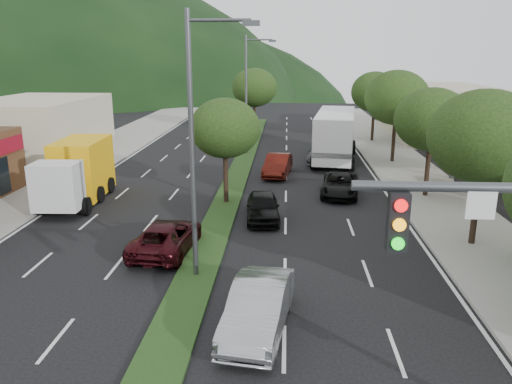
# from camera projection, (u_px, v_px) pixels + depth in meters

# --- Properties ---
(sidewalk_right) EXTENTS (5.00, 90.00, 0.15)m
(sidewalk_right) POSITION_uv_depth(u_px,v_px,m) (413.00, 177.00, 35.29)
(sidewalk_right) COLOR gray
(sidewalk_right) RESTS_ON ground
(sidewalk_left) EXTENTS (6.00, 90.00, 0.15)m
(sidewalk_left) POSITION_uv_depth(u_px,v_px,m) (62.00, 172.00, 36.79)
(sidewalk_left) COLOR gray
(sidewalk_left) RESTS_ON ground
(median) EXTENTS (1.60, 56.00, 0.12)m
(median) POSITION_uv_depth(u_px,v_px,m) (241.00, 166.00, 38.91)
(median) COLOR #1B3513
(median) RESTS_ON ground
(bldg_left_far) EXTENTS (9.00, 14.00, 4.60)m
(bldg_left_far) POSITION_uv_depth(u_px,v_px,m) (39.00, 124.00, 45.20)
(bldg_left_far) COLOR #C0BA98
(bldg_left_far) RESTS_ON ground
(bldg_right_far) EXTENTS (10.00, 16.00, 5.20)m
(bldg_right_far) POSITION_uv_depth(u_px,v_px,m) (439.00, 112.00, 52.47)
(bldg_right_far) COLOR #C0BA98
(bldg_right_far) RESTS_ON ground
(tree_r_b) EXTENTS (4.80, 4.80, 6.94)m
(tree_r_b) POSITION_uv_depth(u_px,v_px,m) (484.00, 137.00, 21.49)
(tree_r_b) COLOR black
(tree_r_b) RESTS_ON sidewalk_right
(tree_r_c) EXTENTS (4.40, 4.40, 6.48)m
(tree_r_c) POSITION_uv_depth(u_px,v_px,m) (432.00, 120.00, 29.26)
(tree_r_c) COLOR black
(tree_r_c) RESTS_ON sidewalk_right
(tree_r_d) EXTENTS (5.00, 5.00, 7.17)m
(tree_r_d) POSITION_uv_depth(u_px,v_px,m) (397.00, 98.00, 38.76)
(tree_r_d) COLOR black
(tree_r_d) RESTS_ON sidewalk_right
(tree_r_e) EXTENTS (4.60, 4.60, 6.71)m
(tree_r_e) POSITION_uv_depth(u_px,v_px,m) (375.00, 92.00, 48.45)
(tree_r_e) COLOR black
(tree_r_e) RESTS_ON sidewalk_right
(tree_med_near) EXTENTS (4.00, 4.00, 6.02)m
(tree_med_near) POSITION_uv_depth(u_px,v_px,m) (225.00, 128.00, 28.12)
(tree_med_near) COLOR black
(tree_med_near) RESTS_ON median
(tree_med_far) EXTENTS (4.80, 4.80, 6.94)m
(tree_med_far) POSITION_uv_depth(u_px,v_px,m) (254.00, 88.00, 52.97)
(tree_med_far) COLOR black
(tree_med_far) RESTS_ON median
(streetlight_near) EXTENTS (2.60, 0.25, 10.00)m
(streetlight_near) POSITION_uv_depth(u_px,v_px,m) (197.00, 136.00, 18.19)
(streetlight_near) COLOR #47494C
(streetlight_near) RESTS_ON ground
(streetlight_mid) EXTENTS (2.60, 0.25, 10.00)m
(streetlight_mid) POSITION_uv_depth(u_px,v_px,m) (249.00, 89.00, 42.23)
(streetlight_mid) COLOR #47494C
(streetlight_mid) RESTS_ON ground
(sedan_silver) EXTENTS (2.33, 5.02, 1.59)m
(sedan_silver) POSITION_uv_depth(u_px,v_px,m) (258.00, 307.00, 15.69)
(sedan_silver) COLOR #97999D
(sedan_silver) RESTS_ON ground
(suv_maroon) EXTENTS (2.68, 5.14, 1.38)m
(suv_maroon) POSITION_uv_depth(u_px,v_px,m) (166.00, 237.00, 22.00)
(suv_maroon) COLOR black
(suv_maroon) RESTS_ON ground
(car_queue_a) EXTENTS (2.00, 4.34, 1.44)m
(car_queue_a) POSITION_uv_depth(u_px,v_px,m) (263.00, 207.00, 26.26)
(car_queue_a) COLOR black
(car_queue_a) RESTS_ON ground
(car_queue_b) EXTENTS (2.60, 5.44, 1.53)m
(car_queue_b) POSITION_uv_depth(u_px,v_px,m) (321.00, 152.00, 40.43)
(car_queue_b) COLOR #434347
(car_queue_b) RESTS_ON ground
(car_queue_c) EXTENTS (2.20, 4.82, 1.53)m
(car_queue_c) POSITION_uv_depth(u_px,v_px,m) (278.00, 165.00, 35.83)
(car_queue_c) COLOR #46110B
(car_queue_c) RESTS_ON ground
(car_queue_d) EXTENTS (2.82, 4.99, 1.32)m
(car_queue_d) POSITION_uv_depth(u_px,v_px,m) (340.00, 185.00, 30.81)
(car_queue_d) COLOR black
(car_queue_d) RESTS_ON ground
(box_truck) EXTENTS (3.13, 7.31, 3.54)m
(box_truck) POSITION_uv_depth(u_px,v_px,m) (78.00, 173.00, 29.39)
(box_truck) COLOR silver
(box_truck) RESTS_ON ground
(motorhome) EXTENTS (4.42, 10.59, 3.95)m
(motorhome) POSITION_uv_depth(u_px,v_px,m) (335.00, 135.00, 40.58)
(motorhome) COLOR white
(motorhome) RESTS_ON ground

